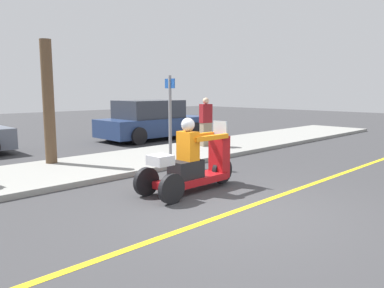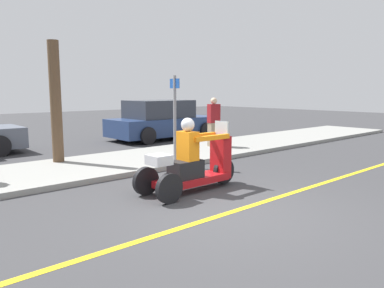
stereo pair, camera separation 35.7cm
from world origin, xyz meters
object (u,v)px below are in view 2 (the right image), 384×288
(spectator_far_back, at_px, (214,123))
(tree_trunk, at_px, (56,102))
(parked_car_lot_far, at_px, (162,121))
(street_sign, at_px, (175,115))
(motorcycle_trike, at_px, (193,165))

(spectator_far_back, xyz_separation_m, tree_trunk, (-4.92, 0.73, 0.76))
(parked_car_lot_far, distance_m, street_sign, 5.68)
(motorcycle_trike, bearing_deg, parked_car_lot_far, 57.19)
(tree_trunk, bearing_deg, street_sign, -42.73)
(motorcycle_trike, height_order, street_sign, street_sign)
(parked_car_lot_far, bearing_deg, tree_trunk, -153.70)
(motorcycle_trike, xyz_separation_m, street_sign, (1.23, 2.06, 0.81))
(spectator_far_back, distance_m, tree_trunk, 5.04)
(spectator_far_back, height_order, street_sign, street_sign)
(spectator_far_back, relative_size, street_sign, 0.73)
(motorcycle_trike, xyz_separation_m, tree_trunk, (-1.00, 4.12, 1.15))
(street_sign, bearing_deg, parked_car_lot_far, 56.31)
(motorcycle_trike, height_order, spectator_far_back, spectator_far_back)
(parked_car_lot_far, xyz_separation_m, street_sign, (-3.13, -4.70, 0.58))
(motorcycle_trike, relative_size, tree_trunk, 0.74)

